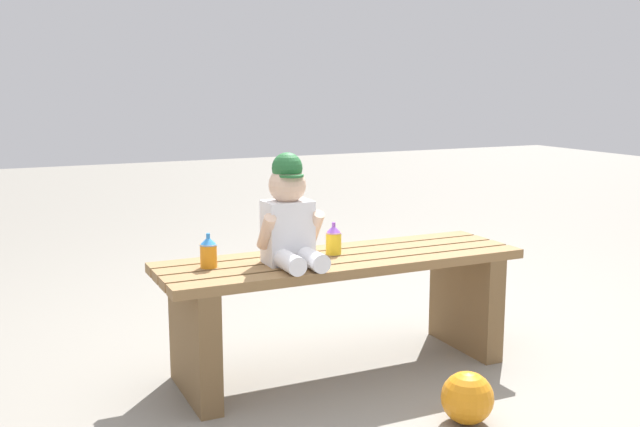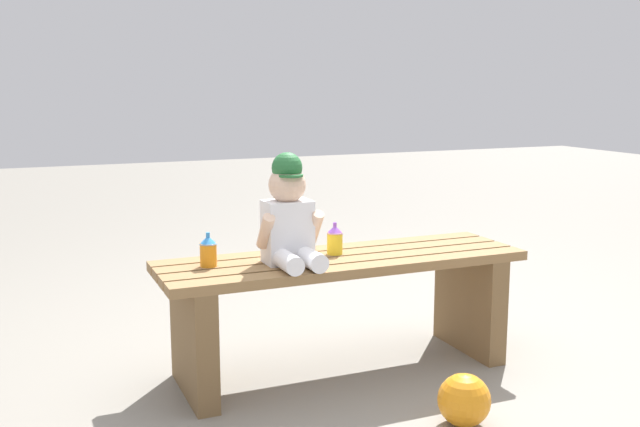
{
  "view_description": "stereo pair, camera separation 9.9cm",
  "coord_description": "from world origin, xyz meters",
  "px_view_note": "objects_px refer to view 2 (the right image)",
  "views": [
    {
      "loc": [
        -1.24,
        -2.45,
        1.11
      ],
      "look_at": [
        -0.11,
        -0.05,
        0.64
      ],
      "focal_mm": 41.54,
      "sensor_mm": 36.0,
      "label": 1
    },
    {
      "loc": [
        -1.15,
        -2.49,
        1.11
      ],
      "look_at": [
        -0.11,
        -0.05,
        0.64
      ],
      "focal_mm": 41.54,
      "sensor_mm": 36.0,
      "label": 2
    }
  ],
  "objects_px": {
    "sippy_cup_left": "(208,251)",
    "sippy_cup_right": "(335,239)",
    "toy_ball": "(464,400)",
    "child_figure": "(289,216)",
    "park_bench": "(342,295)"
  },
  "relations": [
    {
      "from": "park_bench",
      "to": "child_figure",
      "type": "bearing_deg",
      "value": -171.41
    },
    {
      "from": "sippy_cup_left",
      "to": "toy_ball",
      "type": "distance_m",
      "value": 1.02
    },
    {
      "from": "park_bench",
      "to": "child_figure",
      "type": "distance_m",
      "value": 0.4
    },
    {
      "from": "child_figure",
      "to": "toy_ball",
      "type": "relative_size",
      "value": 2.32
    },
    {
      "from": "park_bench",
      "to": "sippy_cup_left",
      "type": "bearing_deg",
      "value": 175.6
    },
    {
      "from": "park_bench",
      "to": "sippy_cup_left",
      "type": "relative_size",
      "value": 11.33
    },
    {
      "from": "toy_ball",
      "to": "sippy_cup_left",
      "type": "bearing_deg",
      "value": 137.39
    },
    {
      "from": "toy_ball",
      "to": "sippy_cup_right",
      "type": "bearing_deg",
      "value": 106.42
    },
    {
      "from": "park_bench",
      "to": "toy_ball",
      "type": "xyz_separation_m",
      "value": [
        0.17,
        -0.59,
        -0.22
      ]
    },
    {
      "from": "sippy_cup_right",
      "to": "park_bench",
      "type": "bearing_deg",
      "value": -69.47
    },
    {
      "from": "sippy_cup_left",
      "to": "sippy_cup_right",
      "type": "xyz_separation_m",
      "value": [
        0.5,
        0.0,
        0.0
      ]
    },
    {
      "from": "sippy_cup_right",
      "to": "child_figure",
      "type": "bearing_deg",
      "value": -160.95
    },
    {
      "from": "child_figure",
      "to": "toy_ball",
      "type": "xyz_separation_m",
      "value": [
        0.4,
        -0.55,
        -0.55
      ]
    },
    {
      "from": "toy_ball",
      "to": "park_bench",
      "type": "bearing_deg",
      "value": 106.13
    },
    {
      "from": "park_bench",
      "to": "toy_ball",
      "type": "relative_size",
      "value": 8.06
    }
  ]
}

